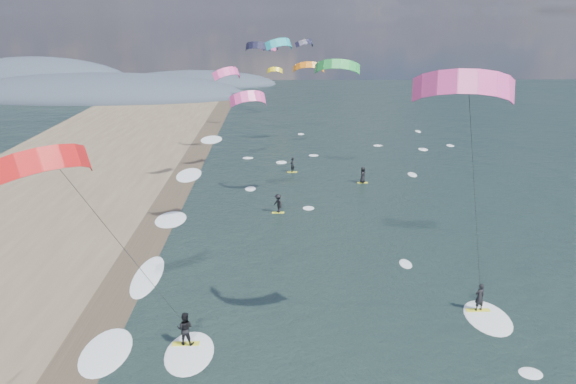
{
  "coord_description": "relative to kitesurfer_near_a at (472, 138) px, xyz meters",
  "views": [
    {
      "loc": [
        -1.58,
        -20.07,
        17.37
      ],
      "look_at": [
        -1.0,
        12.0,
        7.0
      ],
      "focal_mm": 35.0,
      "sensor_mm": 36.0,
      "label": 1
    }
  ],
  "objects": [
    {
      "name": "shoreline_surf",
      "position": [
        -18.11,
        9.81,
        -11.83
      ],
      "size": [
        2.4,
        79.4,
        0.11
      ],
      "color": "white",
      "rests_on": "ground"
    },
    {
      "name": "bg_kite_field",
      "position": [
        -7.91,
        48.75,
        0.12
      ],
      "size": [
        13.05,
        72.7,
        7.97
      ],
      "color": "#D83F8C",
      "rests_on": "ground"
    },
    {
      "name": "coastal_hills",
      "position": [
        -52.16,
        102.92,
        -11.83
      ],
      "size": [
        80.0,
        41.0,
        15.0
      ],
      "color": "#3D4756",
      "rests_on": "ground"
    },
    {
      "name": "far_kitesurfers",
      "position": [
        -5.8,
        27.83,
        -10.95
      ],
      "size": [
        10.08,
        14.39,
        1.79
      ],
      "color": "yellow",
      "rests_on": "ground"
    },
    {
      "name": "wet_sand_strip",
      "position": [
        -19.31,
        5.06,
        -11.83
      ],
      "size": [
        3.0,
        240.0,
        0.0
      ],
      "primitive_type": "cube",
      "color": "#382D23",
      "rests_on": "ground"
    },
    {
      "name": "kitesurfer_near_b",
      "position": [
        -16.41,
        -2.67,
        -3.18
      ],
      "size": [
        7.23,
        9.37,
        13.17
      ],
      "color": "yellow",
      "rests_on": "ground"
    },
    {
      "name": "kitesurfer_near_a",
      "position": [
        0.0,
        0.0,
        0.0
      ],
      "size": [
        7.93,
        8.69,
        15.5
      ],
      "color": "yellow",
      "rests_on": "ground"
    }
  ]
}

